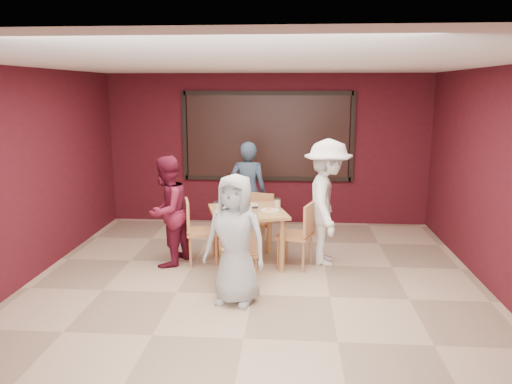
# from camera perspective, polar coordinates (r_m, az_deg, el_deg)

# --- Properties ---
(floor) EXTENTS (7.00, 7.00, 0.00)m
(floor) POSITION_cam_1_polar(r_m,az_deg,el_deg) (6.35, -0.40, -11.65)
(floor) COLOR tan
(floor) RESTS_ON ground
(window_blinds) EXTENTS (3.00, 0.02, 1.50)m
(window_blinds) POSITION_cam_1_polar(r_m,az_deg,el_deg) (9.31, 1.32, 6.37)
(window_blinds) COLOR black
(dining_table) EXTENTS (1.26, 1.26, 0.96)m
(dining_table) POSITION_cam_1_polar(r_m,az_deg,el_deg) (7.17, -0.99, -2.90)
(dining_table) COLOR #B07548
(dining_table) RESTS_ON floor
(chair_front) EXTENTS (0.54, 0.54, 0.88)m
(chair_front) POSITION_cam_1_polar(r_m,az_deg,el_deg) (6.42, -1.77, -6.66)
(chair_front) COLOR #C17C4B
(chair_front) RESTS_ON floor
(chair_back) EXTENTS (0.53, 0.53, 0.87)m
(chair_back) POSITION_cam_1_polar(r_m,az_deg,el_deg) (8.00, 0.33, -2.94)
(chair_back) COLOR #C17C4B
(chair_back) RESTS_ON floor
(chair_left) EXTENTS (0.56, 0.56, 0.95)m
(chair_left) POSITION_cam_1_polar(r_m,az_deg,el_deg) (7.33, -6.83, -4.05)
(chair_left) COLOR #C17C4B
(chair_left) RESTS_ON floor
(chair_right) EXTENTS (0.58, 0.58, 0.95)m
(chair_right) POSITION_cam_1_polar(r_m,az_deg,el_deg) (7.11, 5.10, -4.51)
(chair_right) COLOR #C17C4B
(chair_right) RESTS_ON floor
(diner_front) EXTENTS (0.87, 0.68, 1.56)m
(diner_front) POSITION_cam_1_polar(r_m,az_deg,el_deg) (5.89, -2.38, -5.45)
(diner_front) COLOR #AFAFAF
(diner_front) RESTS_ON floor
(diner_back) EXTENTS (0.64, 0.45, 1.68)m
(diner_back) POSITION_cam_1_polar(r_m,az_deg,el_deg) (8.29, -0.92, 0.03)
(diner_back) COLOR #2B3A4D
(diner_back) RESTS_ON floor
(diner_left) EXTENTS (0.80, 0.92, 1.59)m
(diner_left) POSITION_cam_1_polar(r_m,az_deg,el_deg) (7.27, -10.15, -2.18)
(diner_left) COLOR maroon
(diner_left) RESTS_ON floor
(diner_right) EXTENTS (0.71, 1.20, 1.82)m
(diner_right) POSITION_cam_1_polar(r_m,az_deg,el_deg) (7.26, 8.14, -1.20)
(diner_right) COLOR white
(diner_right) RESTS_ON floor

